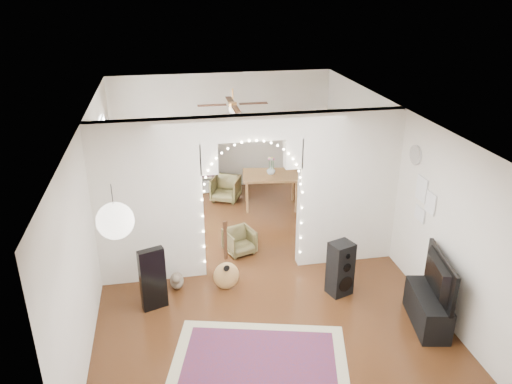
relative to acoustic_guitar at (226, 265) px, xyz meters
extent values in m
plane|color=black|center=(0.52, 0.58, -0.45)|extent=(7.50, 7.50, 0.00)
cube|color=white|center=(0.52, 0.58, 2.25)|extent=(5.00, 7.50, 0.02)
cube|color=silver|center=(0.52, 4.33, 0.90)|extent=(5.00, 0.02, 2.70)
cube|color=silver|center=(0.52, -3.17, 0.90)|extent=(5.00, 0.02, 2.70)
cube|color=silver|center=(-1.98, 0.58, 0.90)|extent=(0.02, 7.50, 2.70)
cube|color=silver|center=(3.02, 0.58, 0.90)|extent=(0.02, 7.50, 2.70)
cube|color=silver|center=(-1.13, 0.58, 0.90)|extent=(1.70, 0.20, 2.70)
cube|color=silver|center=(2.17, 0.58, 0.90)|extent=(1.70, 0.20, 2.70)
cube|color=silver|center=(0.52, 0.58, 2.05)|extent=(1.60, 0.20, 0.40)
cube|color=white|center=(-1.95, 2.38, 1.05)|extent=(0.04, 1.20, 1.40)
cylinder|color=white|center=(3.00, -0.02, 1.65)|extent=(0.03, 0.31, 0.31)
sphere|color=white|center=(-1.38, -1.82, 1.80)|extent=(0.40, 0.40, 0.40)
cube|color=maroon|center=(0.18, -1.81, -0.44)|extent=(2.63, 2.22, 0.02)
cube|color=black|center=(-1.13, -0.28, 0.05)|extent=(0.40, 0.25, 1.00)
ellipsoid|color=#B9804A|center=(0.00, 0.00, -0.02)|extent=(0.44, 0.29, 0.50)
cube|color=black|center=(0.00, 0.00, 0.40)|extent=(0.05, 0.05, 0.57)
cube|color=black|center=(0.00, 0.00, 0.71)|extent=(0.07, 0.05, 0.12)
ellipsoid|color=brown|center=(-0.78, 0.21, -0.33)|extent=(0.24, 0.35, 0.24)
sphere|color=brown|center=(-0.79, 0.06, -0.21)|extent=(0.15, 0.15, 0.14)
cone|color=brown|center=(-0.82, 0.06, -0.14)|extent=(0.04, 0.04, 0.05)
cone|color=brown|center=(-0.75, 0.06, -0.14)|extent=(0.04, 0.04, 0.05)
cylinder|color=brown|center=(-0.77, 0.39, -0.41)|extent=(0.05, 0.23, 0.07)
cube|color=black|center=(1.74, -0.43, -0.01)|extent=(0.42, 0.39, 0.89)
cylinder|color=black|center=(1.79, -0.57, -0.20)|extent=(0.25, 0.10, 0.26)
cylinder|color=black|center=(1.79, -0.57, 0.09)|extent=(0.14, 0.06, 0.14)
cylinder|color=black|center=(1.79, -0.57, 0.29)|extent=(0.08, 0.05, 0.08)
cube|color=black|center=(2.72, -1.41, -0.20)|extent=(0.58, 1.06, 0.50)
imported|color=black|center=(2.72, -1.41, 0.36)|extent=(0.34, 1.08, 0.62)
cube|color=#C5B68F|center=(-0.43, 4.08, 0.32)|extent=(1.55, 0.63, 1.54)
cube|color=brown|center=(1.37, 2.98, 0.28)|extent=(1.31, 0.97, 0.05)
cylinder|color=brown|center=(0.81, 2.74, -0.10)|extent=(0.05, 0.05, 0.70)
cylinder|color=brown|center=(1.84, 2.58, -0.10)|extent=(0.05, 0.05, 0.70)
cylinder|color=brown|center=(0.90, 3.37, -0.10)|extent=(0.05, 0.05, 0.70)
cylinder|color=brown|center=(1.93, 3.22, -0.10)|extent=(0.05, 0.05, 0.70)
imported|color=white|center=(1.37, 2.98, 0.40)|extent=(0.21, 0.21, 0.19)
imported|color=brown|center=(0.45, 3.50, -0.18)|extent=(0.78, 0.79, 0.55)
imported|color=brown|center=(0.39, 1.12, -0.22)|extent=(0.63, 0.64, 0.46)
camera|label=1|loc=(-0.79, -6.74, 4.16)|focal=35.00mm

